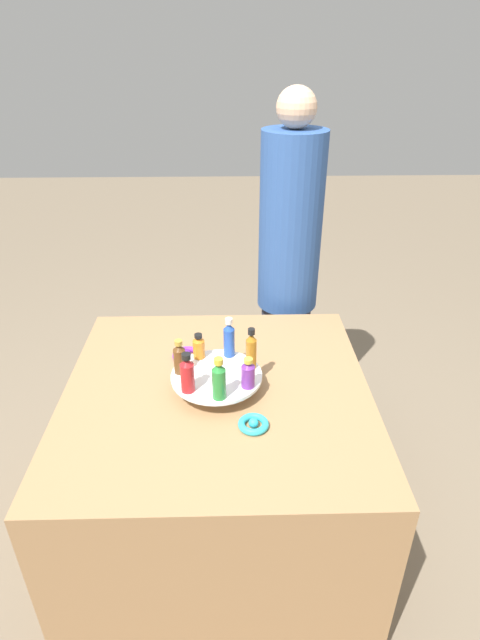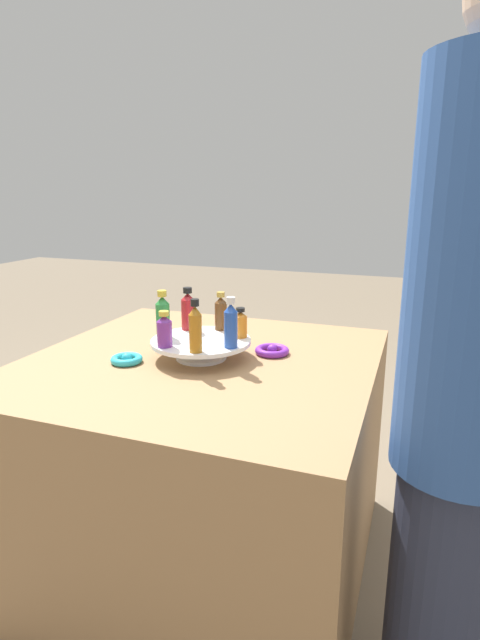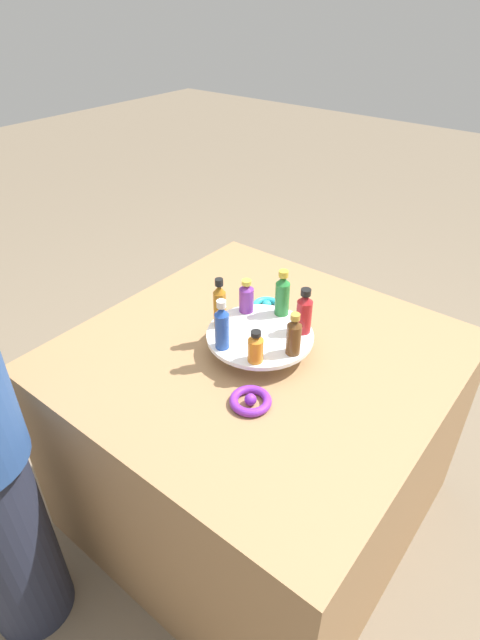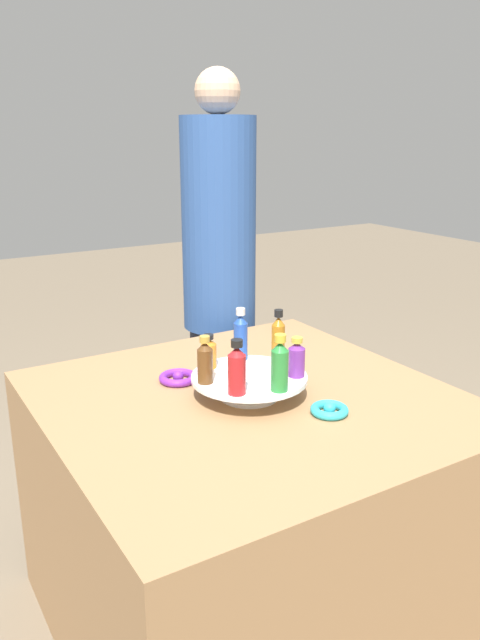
{
  "view_description": "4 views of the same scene",
  "coord_description": "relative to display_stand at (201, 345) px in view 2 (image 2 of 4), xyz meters",
  "views": [
    {
      "loc": [
        -1.35,
        -0.04,
        1.74
      ],
      "look_at": [
        0.19,
        -0.08,
        0.87
      ],
      "focal_mm": 28.0,
      "sensor_mm": 36.0,
      "label": 1
    },
    {
      "loc": [
        0.61,
        -1.31,
        1.21
      ],
      "look_at": [
        0.15,
        -0.07,
        0.86
      ],
      "focal_mm": 28.0,
      "sensor_mm": 36.0,
      "label": 2
    },
    {
      "loc": [
        0.93,
        0.66,
        1.6
      ],
      "look_at": [
        0.06,
        -0.03,
        0.84
      ],
      "focal_mm": 28.0,
      "sensor_mm": 36.0,
      "label": 3
    },
    {
      "loc": [
        -1.27,
        0.8,
        1.38
      ],
      "look_at": [
        0.17,
        -0.07,
        0.87
      ],
      "focal_mm": 35.0,
      "sensor_mm": 36.0,
      "label": 4
    }
  ],
  "objects": [
    {
      "name": "ground_plane",
      "position": [
        0.0,
        0.0,
        -0.76
      ],
      "size": [
        12.0,
        12.0,
        0.0
      ],
      "primitive_type": "plane",
      "color": "#756651"
    },
    {
      "name": "party_table",
      "position": [
        0.0,
        0.0,
        -0.4
      ],
      "size": [
        1.03,
        1.03,
        0.71
      ],
      "color": "#9E754C",
      "rests_on": "ground_plane"
    },
    {
      "name": "display_stand",
      "position": [
        0.0,
        0.0,
        0.0
      ],
      "size": [
        0.3,
        0.3,
        0.06
      ],
      "color": "white",
      "rests_on": "party_table"
    },
    {
      "name": "bottle_orange",
      "position": [
        0.1,
        0.06,
        0.06
      ],
      "size": [
        0.04,
        0.04,
        0.09
      ],
      "color": "orange",
      "rests_on": "display_stand"
    },
    {
      "name": "bottle_brown",
      "position": [
        0.02,
        0.12,
        0.07
      ],
      "size": [
        0.04,
        0.04,
        0.12
      ],
      "color": "brown",
      "rests_on": "display_stand"
    },
    {
      "name": "bottle_red",
      "position": [
        -0.08,
        0.09,
        0.08
      ],
      "size": [
        0.04,
        0.04,
        0.14
      ],
      "color": "#B21E23",
      "rests_on": "display_stand"
    },
    {
      "name": "bottle_green",
      "position": [
        -0.12,
        -0.01,
        0.08
      ],
      "size": [
        0.04,
        0.04,
        0.14
      ],
      "color": "#288438",
      "rests_on": "display_stand"
    },
    {
      "name": "bottle_purple",
      "position": [
        -0.07,
        -0.1,
        0.07
      ],
      "size": [
        0.04,
        0.04,
        0.11
      ],
      "color": "#702D93",
      "rests_on": "display_stand"
    },
    {
      "name": "bottle_amber",
      "position": [
        0.04,
        -0.12,
        0.09
      ],
      "size": [
        0.04,
        0.04,
        0.15
      ],
      "color": "#AD6B19",
      "rests_on": "display_stand"
    },
    {
      "name": "bottle_blue",
      "position": [
        0.11,
        -0.04,
        0.09
      ],
      "size": [
        0.04,
        0.04,
        0.15
      ],
      "color": "#234CAD",
      "rests_on": "display_stand"
    },
    {
      "name": "ribbon_bow_purple",
      "position": [
        0.19,
        0.11,
        -0.03
      ],
      "size": [
        0.11,
        0.11,
        0.03
      ],
      "color": "purple",
      "rests_on": "party_table"
    },
    {
      "name": "ribbon_bow_teal",
      "position": [
        -0.19,
        -0.11,
        -0.03
      ],
      "size": [
        0.09,
        0.09,
        0.03
      ],
      "color": "#2DB7CC",
      "rests_on": "party_table"
    },
    {
      "name": "person_figure",
      "position": [
        0.71,
        -0.31,
        0.05
      ],
      "size": [
        0.27,
        0.27,
        1.59
      ],
      "rotation": [
        0.0,
        0.0,
        2.73
      ],
      "color": "#282D42",
      "rests_on": "ground_plane"
    }
  ]
}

